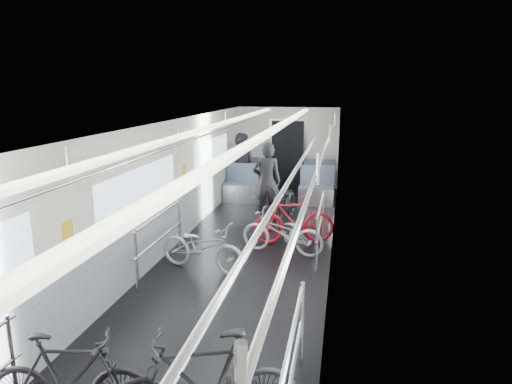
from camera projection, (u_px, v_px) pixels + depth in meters
The scene contains 8 objects.
car_shell at pixel (254, 187), 8.69m from camera, with size 3.02×14.01×2.41m.
bike_left_mid at pixel (70, 379), 4.08m from camera, with size 0.42×1.50×0.90m, color black.
bike_left_far at pixel (202, 247), 7.56m from camera, with size 0.54×1.56×0.82m, color #9A9A9E.
bike_right_mid at pixel (282, 232), 8.30m from camera, with size 0.54×1.55×0.81m, color #AEADB2.
bike_right_far at pixel (294, 220), 8.83m from camera, with size 0.45×1.60×0.96m, color #B01523.
bike_aisle at pixel (285, 203), 10.23m from camera, with size 0.58×1.67×0.88m, color black.
person_standing at pixel (267, 182), 10.30m from camera, with size 0.66×0.43×1.80m, color black.
person_seated at pixel (240, 165), 12.54m from camera, with size 0.86×0.67×1.77m, color #29282F.
Camera 1 is at (1.64, -6.55, 3.02)m, focal length 32.00 mm.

